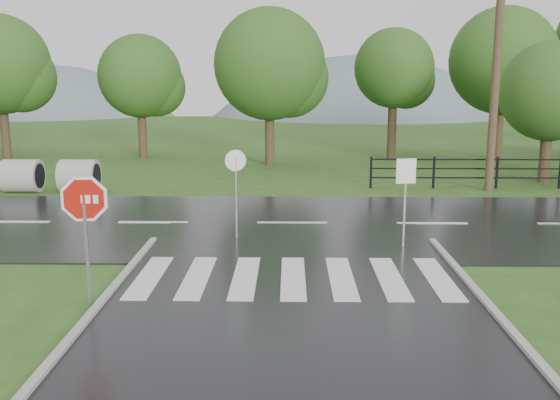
{
  "coord_description": "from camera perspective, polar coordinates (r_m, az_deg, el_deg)",
  "views": [
    {
      "loc": [
        -0.08,
        -7.39,
        4.15
      ],
      "look_at": [
        -0.29,
        6.0,
        1.5
      ],
      "focal_mm": 40.0,
      "sensor_mm": 36.0,
      "label": 1
    }
  ],
  "objects": [
    {
      "name": "main_road",
      "position": [
        17.88,
        1.13,
        -2.23
      ],
      "size": [
        90.0,
        8.0,
        0.04
      ],
      "primitive_type": "cube",
      "color": "black",
      "rests_on": "ground"
    },
    {
      "name": "crosswalk",
      "position": [
        13.05,
        1.21,
        -7.08
      ],
      "size": [
        6.5,
        2.8,
        0.02
      ],
      "color": "silver",
      "rests_on": "ground"
    },
    {
      "name": "fence_west",
      "position": [
        24.9,
        19.23,
        2.65
      ],
      "size": [
        9.58,
        0.08,
        1.2
      ],
      "color": "black",
      "rests_on": "ground"
    },
    {
      "name": "hills",
      "position": [
        75.11,
        3.6,
        -4.04
      ],
      "size": [
        102.0,
        48.0,
        48.0
      ],
      "color": "slate",
      "rests_on": "ground"
    },
    {
      "name": "treeline",
      "position": [
        31.68,
        2.85,
        3.64
      ],
      "size": [
        83.2,
        5.2,
        10.0
      ],
      "color": "#275018",
      "rests_on": "ground"
    },
    {
      "name": "stop_sign",
      "position": [
        11.73,
        -17.43,
        -0.89
      ],
      "size": [
        1.14,
        0.16,
        2.57
      ],
      "color": "#939399",
      "rests_on": "ground"
    },
    {
      "name": "reg_sign_small",
      "position": [
        15.34,
        11.4,
        1.29
      ],
      "size": [
        0.49,
        0.11,
        2.23
      ],
      "color": "#939399",
      "rests_on": "ground"
    },
    {
      "name": "reg_sign_round",
      "position": [
        15.99,
        -4.06,
        1.51
      ],
      "size": [
        0.53,
        0.15,
        2.34
      ],
      "color": "#939399",
      "rests_on": "ground"
    },
    {
      "name": "utility_pole_east",
      "position": [
        24.06,
        19.19,
        11.66
      ],
      "size": [
        1.61,
        0.3,
        9.06
      ],
      "color": "#473523",
      "rests_on": "ground"
    },
    {
      "name": "entrance_tree_left",
      "position": [
        26.91,
        23.48,
        9.06
      ],
      "size": [
        3.91,
        3.91,
        5.56
      ],
      "color": "#3D2B1C",
      "rests_on": "ground"
    }
  ]
}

